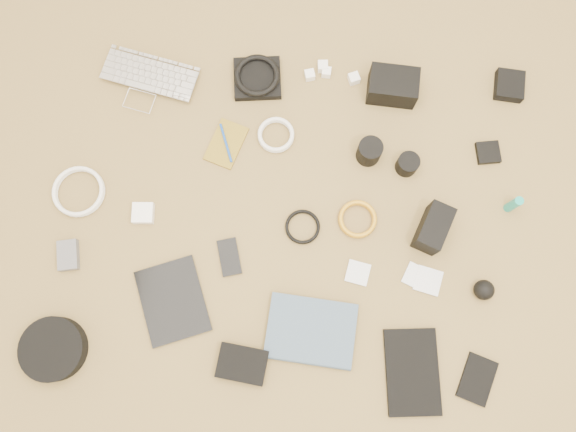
# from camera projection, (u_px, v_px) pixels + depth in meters

# --- Properties ---
(laptop) EXTENTS (0.34, 0.27, 0.02)m
(laptop) POSITION_uv_depth(u_px,v_px,m) (146.00, 87.00, 1.75)
(laptop) COLOR silver
(laptop) RESTS_ON ground
(headphone_pouch) EXTENTS (0.16, 0.15, 0.03)m
(headphone_pouch) POSITION_uv_depth(u_px,v_px,m) (257.00, 79.00, 1.76)
(headphone_pouch) COLOR black
(headphone_pouch) RESTS_ON ground
(headphones) EXTENTS (0.18, 0.18, 0.02)m
(headphones) POSITION_uv_depth(u_px,v_px,m) (257.00, 75.00, 1.74)
(headphones) COLOR black
(headphones) RESTS_ON headphone_pouch
(charger_a) EXTENTS (0.04, 0.04, 0.03)m
(charger_a) POSITION_uv_depth(u_px,v_px,m) (310.00, 75.00, 1.76)
(charger_a) COLOR white
(charger_a) RESTS_ON ground
(charger_b) EXTENTS (0.03, 0.03, 0.03)m
(charger_b) POSITION_uv_depth(u_px,v_px,m) (326.00, 72.00, 1.76)
(charger_b) COLOR white
(charger_b) RESTS_ON ground
(charger_c) EXTENTS (0.04, 0.04, 0.03)m
(charger_c) POSITION_uv_depth(u_px,v_px,m) (354.00, 79.00, 1.76)
(charger_c) COLOR white
(charger_c) RESTS_ON ground
(charger_d) EXTENTS (0.03, 0.03, 0.03)m
(charger_d) POSITION_uv_depth(u_px,v_px,m) (323.00, 66.00, 1.77)
(charger_d) COLOR white
(charger_d) RESTS_ON ground
(dslr_camera) EXTENTS (0.15, 0.11, 0.09)m
(dslr_camera) POSITION_uv_depth(u_px,v_px,m) (393.00, 86.00, 1.72)
(dslr_camera) COLOR black
(dslr_camera) RESTS_ON ground
(lens_pouch) EXTENTS (0.09, 0.10, 0.03)m
(lens_pouch) POSITION_uv_depth(u_px,v_px,m) (509.00, 86.00, 1.75)
(lens_pouch) COLOR black
(lens_pouch) RESTS_ON ground
(notebook_olive) EXTENTS (0.13, 0.17, 0.01)m
(notebook_olive) POSITION_uv_depth(u_px,v_px,m) (226.00, 144.00, 1.72)
(notebook_olive) COLOR olive
(notebook_olive) RESTS_ON ground
(pen_blue) EXTENTS (0.05, 0.12, 0.01)m
(pen_blue) POSITION_uv_depth(u_px,v_px,m) (226.00, 143.00, 1.71)
(pen_blue) COLOR #1544AC
(pen_blue) RESTS_ON notebook_olive
(cable_white_a) EXTENTS (0.13, 0.13, 0.01)m
(cable_white_a) POSITION_uv_depth(u_px,v_px,m) (276.00, 136.00, 1.72)
(cable_white_a) COLOR white
(cable_white_a) RESTS_ON ground
(lens_a) EXTENTS (0.08, 0.08, 0.08)m
(lens_a) POSITION_uv_depth(u_px,v_px,m) (369.00, 151.00, 1.68)
(lens_a) COLOR black
(lens_a) RESTS_ON ground
(lens_b) EXTENTS (0.07, 0.07, 0.06)m
(lens_b) POSITION_uv_depth(u_px,v_px,m) (407.00, 164.00, 1.68)
(lens_b) COLOR black
(lens_b) RESTS_ON ground
(card_reader) EXTENTS (0.08, 0.08, 0.02)m
(card_reader) POSITION_uv_depth(u_px,v_px,m) (488.00, 153.00, 1.71)
(card_reader) COLOR black
(card_reader) RESTS_ON ground
(power_brick) EXTENTS (0.06, 0.06, 0.03)m
(power_brick) POSITION_uv_depth(u_px,v_px,m) (143.00, 213.00, 1.66)
(power_brick) COLOR white
(power_brick) RESTS_ON ground
(cable_white_b) EXTENTS (0.19, 0.19, 0.01)m
(cable_white_b) POSITION_uv_depth(u_px,v_px,m) (79.00, 192.00, 1.68)
(cable_white_b) COLOR white
(cable_white_b) RESTS_ON ground
(cable_black) EXTENTS (0.13, 0.13, 0.01)m
(cable_black) POSITION_uv_depth(u_px,v_px,m) (303.00, 227.00, 1.66)
(cable_black) COLOR black
(cable_black) RESTS_ON ground
(cable_yellow) EXTENTS (0.15, 0.15, 0.01)m
(cable_yellow) POSITION_uv_depth(u_px,v_px,m) (357.00, 220.00, 1.67)
(cable_yellow) COLOR #C78A17
(cable_yellow) RESTS_ON ground
(flash) EXTENTS (0.11, 0.15, 0.10)m
(flash) POSITION_uv_depth(u_px,v_px,m) (433.00, 228.00, 1.62)
(flash) COLOR black
(flash) RESTS_ON ground
(lens_cleaner) EXTENTS (0.03, 0.03, 0.09)m
(lens_cleaner) POSITION_uv_depth(u_px,v_px,m) (513.00, 204.00, 1.64)
(lens_cleaner) COLOR teal
(lens_cleaner) RESTS_ON ground
(battery_charger) EXTENTS (0.07, 0.10, 0.02)m
(battery_charger) POSITION_uv_depth(u_px,v_px,m) (68.00, 255.00, 1.64)
(battery_charger) COLOR #58585D
(battery_charger) RESTS_ON ground
(tablet) EXTENTS (0.24, 0.27, 0.01)m
(tablet) POSITION_uv_depth(u_px,v_px,m) (173.00, 301.00, 1.61)
(tablet) COLOR black
(tablet) RESTS_ON ground
(phone) EXTENTS (0.08, 0.12, 0.01)m
(phone) POSITION_uv_depth(u_px,v_px,m) (229.00, 257.00, 1.64)
(phone) COLOR black
(phone) RESTS_ON ground
(filter_case_left) EXTENTS (0.08, 0.08, 0.01)m
(filter_case_left) POSITION_uv_depth(u_px,v_px,m) (358.00, 273.00, 1.63)
(filter_case_left) COLOR silver
(filter_case_left) RESTS_ON ground
(filter_case_mid) EXTENTS (0.09, 0.09, 0.01)m
(filter_case_mid) POSITION_uv_depth(u_px,v_px,m) (416.00, 276.00, 1.63)
(filter_case_mid) COLOR silver
(filter_case_mid) RESTS_ON ground
(filter_case_right) EXTENTS (0.09, 0.09, 0.01)m
(filter_case_right) POSITION_uv_depth(u_px,v_px,m) (428.00, 281.00, 1.63)
(filter_case_right) COLOR silver
(filter_case_right) RESTS_ON ground
(air_blower) EXTENTS (0.08, 0.08, 0.06)m
(air_blower) POSITION_uv_depth(u_px,v_px,m) (484.00, 290.00, 1.60)
(air_blower) COLOR black
(air_blower) RESTS_ON ground
(headphone_case) EXTENTS (0.20, 0.20, 0.05)m
(headphone_case) POSITION_uv_depth(u_px,v_px,m) (53.00, 349.00, 1.57)
(headphone_case) COLOR black
(headphone_case) RESTS_ON ground
(drive_case) EXTENTS (0.15, 0.11, 0.03)m
(drive_case) POSITION_uv_depth(u_px,v_px,m) (242.00, 364.00, 1.56)
(drive_case) COLOR black
(drive_case) RESTS_ON ground
(paperback) EXTENTS (0.26, 0.20, 0.02)m
(paperback) POSITION_uv_depth(u_px,v_px,m) (306.00, 364.00, 1.57)
(paperback) COLOR #3E536A
(paperback) RESTS_ON ground
(notebook_black_a) EXTENTS (0.17, 0.25, 0.02)m
(notebook_black_a) POSITION_uv_depth(u_px,v_px,m) (412.00, 372.00, 1.57)
(notebook_black_a) COLOR black
(notebook_black_a) RESTS_ON ground
(notebook_black_b) EXTENTS (0.12, 0.15, 0.01)m
(notebook_black_b) POSITION_uv_depth(u_px,v_px,m) (477.00, 379.00, 1.57)
(notebook_black_b) COLOR black
(notebook_black_b) RESTS_ON ground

